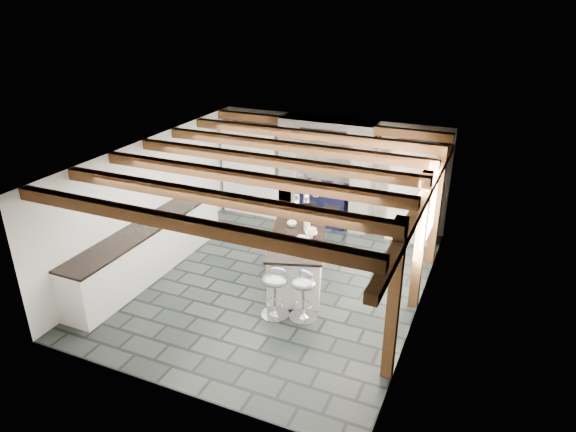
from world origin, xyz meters
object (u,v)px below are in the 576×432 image
at_px(bar_stool_near, 304,290).
at_px(kitchen_island, 297,260).
at_px(bar_stool_far, 275,287).
at_px(range_cooker, 326,203).

bearing_deg(bar_stool_near, kitchen_island, 135.14).
distance_m(kitchen_island, bar_stool_far, 1.05).
distance_m(bar_stool_near, bar_stool_far, 0.44).
bearing_deg(bar_stool_near, bar_stool_far, -148.38).
xyz_separation_m(kitchen_island, bar_stool_far, (0.07, -1.05, 0.07)).
bearing_deg(range_cooker, bar_stool_far, -82.53).
bearing_deg(bar_stool_far, range_cooker, 85.74).
distance_m(range_cooker, bar_stool_far, 3.67).
relative_size(range_cooker, bar_stool_near, 1.22).
bearing_deg(kitchen_island, range_cooker, 81.25).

